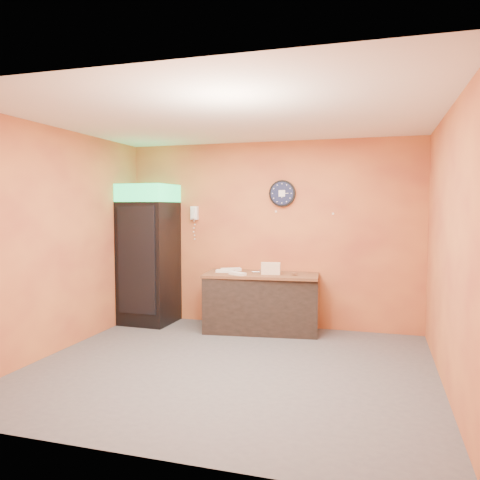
% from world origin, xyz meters
% --- Properties ---
extents(floor, '(4.50, 4.50, 0.00)m').
position_xyz_m(floor, '(0.00, 0.00, 0.00)').
color(floor, '#47474C').
rests_on(floor, ground).
extents(back_wall, '(4.50, 0.02, 2.80)m').
position_xyz_m(back_wall, '(0.00, 2.00, 1.40)').
color(back_wall, orange).
rests_on(back_wall, floor).
extents(left_wall, '(0.02, 4.00, 2.80)m').
position_xyz_m(left_wall, '(-2.25, 0.00, 1.40)').
color(left_wall, orange).
rests_on(left_wall, floor).
extents(right_wall, '(0.02, 4.00, 2.80)m').
position_xyz_m(right_wall, '(2.25, 0.00, 1.40)').
color(right_wall, orange).
rests_on(right_wall, floor).
extents(ceiling, '(4.50, 4.00, 0.02)m').
position_xyz_m(ceiling, '(0.00, 0.00, 2.80)').
color(ceiling, white).
rests_on(ceiling, back_wall).
extents(beverage_cooler, '(0.78, 0.80, 2.17)m').
position_xyz_m(beverage_cooler, '(-1.85, 1.60, 1.06)').
color(beverage_cooler, black).
rests_on(beverage_cooler, floor).
extents(prep_counter, '(1.70, 0.93, 0.81)m').
position_xyz_m(prep_counter, '(-0.03, 1.64, 0.41)').
color(prep_counter, black).
rests_on(prep_counter, floor).
extents(wall_clock, '(0.40, 0.06, 0.40)m').
position_xyz_m(wall_clock, '(0.20, 1.97, 2.02)').
color(wall_clock, black).
rests_on(wall_clock, back_wall).
extents(wall_phone, '(0.11, 0.10, 0.21)m').
position_xyz_m(wall_phone, '(-1.21, 1.95, 1.72)').
color(wall_phone, white).
rests_on(wall_phone, back_wall).
extents(butcher_paper, '(1.71, 0.94, 0.04)m').
position_xyz_m(butcher_paper, '(-0.03, 1.64, 0.83)').
color(butcher_paper, brown).
rests_on(butcher_paper, prep_counter).
extents(sub_roll_stack, '(0.28, 0.13, 0.17)m').
position_xyz_m(sub_roll_stack, '(0.12, 1.55, 0.94)').
color(sub_roll_stack, beige).
rests_on(sub_roll_stack, butcher_paper).
extents(wrapped_sandwich_left, '(0.28, 0.14, 0.04)m').
position_xyz_m(wrapped_sandwich_left, '(-0.57, 1.57, 0.87)').
color(wrapped_sandwich_left, silver).
rests_on(wrapped_sandwich_left, butcher_paper).
extents(wrapped_sandwich_mid, '(0.28, 0.22, 0.04)m').
position_xyz_m(wrapped_sandwich_mid, '(-0.32, 1.38, 0.87)').
color(wrapped_sandwich_mid, silver).
rests_on(wrapped_sandwich_mid, butcher_paper).
extents(wrapped_sandwich_right, '(0.32, 0.26, 0.04)m').
position_xyz_m(wrapped_sandwich_right, '(-0.54, 1.76, 0.87)').
color(wrapped_sandwich_right, silver).
rests_on(wrapped_sandwich_right, butcher_paper).
extents(kitchen_tool, '(0.06, 0.06, 0.06)m').
position_xyz_m(kitchen_tool, '(-0.05, 1.69, 0.88)').
color(kitchen_tool, silver).
rests_on(kitchen_tool, butcher_paper).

